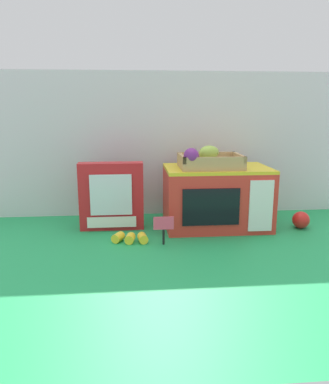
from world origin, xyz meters
name	(u,v)px	position (x,y,z in m)	size (l,w,h in m)	color
ground_plane	(175,229)	(0.00, 0.00, 0.00)	(1.70, 1.70, 0.00)	#219E54
display_back_panel	(169,145)	(0.00, 0.24, 0.31)	(1.61, 0.03, 0.61)	silver
toy_microwave	(217,197)	(0.17, 0.03, 0.12)	(0.40, 0.25, 0.24)	red
food_groups_crate	(208,161)	(0.13, 0.01, 0.27)	(0.23, 0.17, 0.08)	tan
cookie_set_box	(111,196)	(-0.24, 0.04, 0.13)	(0.25, 0.06, 0.26)	red
price_sign	(164,226)	(-0.06, -0.16, 0.07)	(0.07, 0.01, 0.10)	black
loose_toy_banana	(130,238)	(-0.17, -0.13, 0.02)	(0.13, 0.07, 0.03)	yellow
loose_toy_apple	(301,220)	(0.50, -0.03, 0.03)	(0.07, 0.07, 0.07)	red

